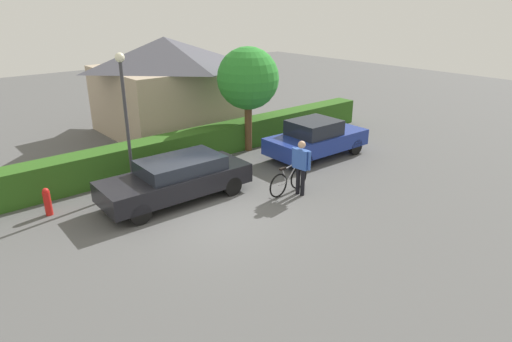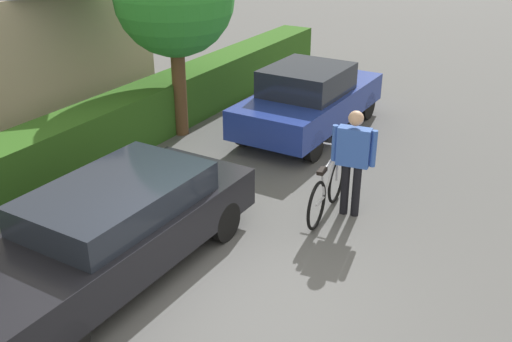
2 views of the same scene
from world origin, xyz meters
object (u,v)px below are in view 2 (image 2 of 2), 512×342
object	(u,v)px
parked_car_near	(112,229)
person_rider	(353,155)
bicycle	(327,191)
parked_car_far	(309,99)

from	to	relation	value
parked_car_near	person_rider	distance (m)	3.74
bicycle	person_rider	world-z (taller)	person_rider
parked_car_far	bicycle	distance (m)	3.64
parked_car_near	parked_car_far	xyz separation A→B (m)	(6.05, 0.00, 0.04)
parked_car_far	bicycle	xyz separation A→B (m)	(-3.15, -1.78, -0.32)
parked_car_near	parked_car_far	bearing A→B (deg)	0.02
person_rider	parked_car_far	bearing A→B (deg)	35.32
parked_car_far	person_rider	size ratio (longest dim) A/B	2.37
parked_car_far	person_rider	world-z (taller)	person_rider
bicycle	person_rider	bearing A→B (deg)	-61.32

